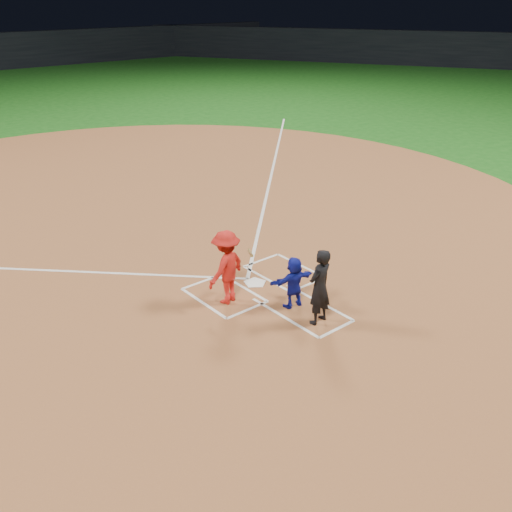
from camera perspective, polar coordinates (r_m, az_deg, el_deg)
ground at (r=14.38m, az=-0.10°, el=-2.77°), size 120.00×120.00×0.00m
home_plate_dirt at (r=18.98m, az=-11.77°, el=3.82°), size 28.00×28.00×0.01m
stadium_wall_right at (r=60.66m, az=17.17°, el=19.21°), size 31.04×52.56×3.20m
home_plate at (r=14.37m, az=-0.10°, el=-2.70°), size 0.60×0.60×0.02m
catcher at (r=13.12m, az=3.80°, el=-2.62°), size 1.19×0.53×1.24m
umpire at (r=12.42m, az=6.38°, el=-3.09°), size 0.69×0.51×1.75m
chalk_markings at (r=18.39m, az=-10.69°, el=3.25°), size 28.35×17.32×0.01m
batter_at_plate at (r=13.18m, az=-2.99°, el=-1.13°), size 1.51×1.00×1.79m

